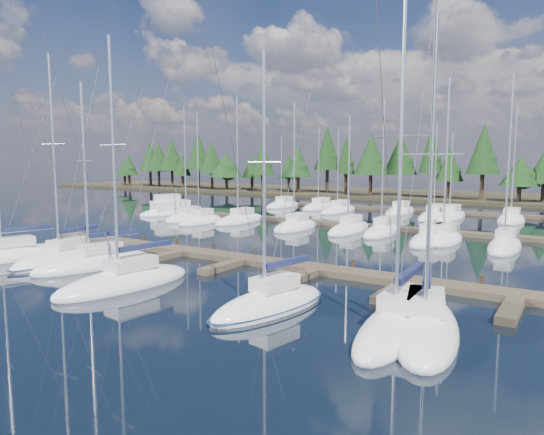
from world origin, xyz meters
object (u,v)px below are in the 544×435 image
Objects in this scene: front_sailboat_2 at (96,263)px; front_sailboat_4 at (270,304)px; front_sailboat_5 at (399,323)px; main_dock at (242,261)px; front_sailboat_0 at (9,256)px; front_sailboat_3 at (126,282)px; front_sailboat_6 at (425,327)px; front_sailboat_1 at (65,258)px; motor_yacht_left at (170,211)px.

front_sailboat_4 is (15.61, -1.48, 0.00)m from front_sailboat_2.
front_sailboat_5 reaches higher than front_sailboat_4.
main_dock is 17.75m from front_sailboat_0.
front_sailboat_2 is 6.36m from front_sailboat_3.
front_sailboat_4 is at bearing 5.23° from front_sailboat_3.
main_dock is 2.86× the size of front_sailboat_5.
front_sailboat_6 is (7.48, 0.84, -0.01)m from front_sailboat_4.
front_sailboat_1 is 1.12× the size of front_sailboat_6.
front_sailboat_1 is at bearing 178.72° from front_sailboat_6.
front_sailboat_6 is 1.44× the size of motor_yacht_left.
front_sailboat_1 is 9.70m from front_sailboat_3.
front_sailboat_3 is at bearing -49.11° from motor_yacht_left.
front_sailboat_3 is at bearing -102.27° from main_dock.
front_sailboat_5 is (21.96, -0.75, 0.01)m from front_sailboat_2.
front_sailboat_6 reaches higher than front_sailboat_4.
motor_yacht_left is at bearing 130.89° from front_sailboat_3.
front_sailboat_5 reaches higher than motor_yacht_left.
main_dock is 15.91m from front_sailboat_5.
front_sailboat_5 is at bearing -1.58° from front_sailboat_1.
motor_yacht_left is (-25.55, 29.51, 0.21)m from front_sailboat_3.
front_sailboat_5 is at bearing 5.76° from front_sailboat_3.
front_sailboat_2 is at bearing -54.10° from motor_yacht_left.
main_dock is 10.26m from front_sailboat_2.
main_dock is at bearing 133.81° from front_sailboat_4.
front_sailboat_1 is 31.61m from motor_yacht_left.
main_dock is 9.18m from front_sailboat_3.
front_sailboat_4 is (23.35, 0.40, 0.00)m from front_sailboat_0.
front_sailboat_0 is 1.51× the size of motor_yacht_left.
front_sailboat_6 is at bearing -1.28° from front_sailboat_1.
front_sailboat_0 is at bearing -166.31° from front_sailboat_2.
front_sailboat_2 reaches higher than main_dock.
front_sailboat_6 reaches higher than motor_yacht_left.
front_sailboat_3 reaches higher than front_sailboat_0.
front_sailboat_0 reaches higher than front_sailboat_2.
front_sailboat_1 is 19.18m from front_sailboat_4.
front_sailboat_2 is 23.09m from front_sailboat_6.
front_sailboat_6 is at bearing 6.42° from front_sailboat_4.
front_sailboat_5 is (29.70, 1.14, 0.01)m from front_sailboat_0.
front_sailboat_0 is at bearing -177.69° from front_sailboat_6.
front_sailboat_0 is 1.08× the size of front_sailboat_2.
front_sailboat_3 reaches higher than front_sailboat_4.
front_sailboat_4 is 6.39m from front_sailboat_5.
front_sailboat_2 is 21.97m from front_sailboat_5.
front_sailboat_6 is (26.60, -0.59, -0.01)m from front_sailboat_1.
front_sailboat_2 reaches higher than motor_yacht_left.
front_sailboat_1 is 25.49m from front_sailboat_5.
front_sailboat_3 reaches higher than motor_yacht_left.
front_sailboat_5 is 50.08m from motor_yacht_left.
front_sailboat_2 is 1.00× the size of front_sailboat_4.
front_sailboat_3 is at bearing -21.87° from front_sailboat_2.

